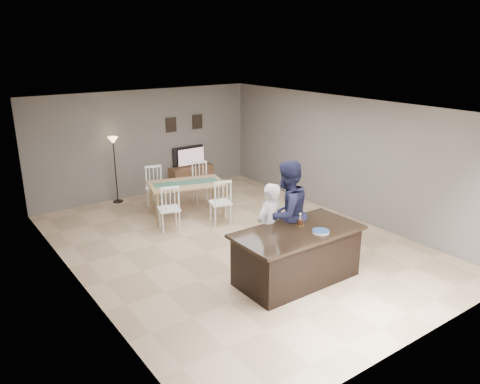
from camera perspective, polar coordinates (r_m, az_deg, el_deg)
floor at (r=9.36m, az=-0.63°, el=-6.32°), size 8.00×8.00×0.00m
room_shell at (r=8.80m, az=-0.67°, el=3.68°), size 8.00×8.00×8.00m
kitchen_island at (r=7.90m, az=6.94°, el=-7.63°), size 2.15×1.10×0.90m
tv_console at (r=12.87m, az=-5.90°, el=1.85°), size 1.20×0.40×0.60m
television at (r=12.78m, az=-6.14°, el=4.35°), size 0.91×0.12×0.53m
tv_screen_glow at (r=12.71m, az=-5.96°, el=4.31°), size 0.78×0.00×0.78m
picture_frames at (r=12.70m, az=-6.78°, el=8.32°), size 1.10×0.02×0.38m
doorway at (r=5.69m, az=-12.28°, el=-9.58°), size 0.00×2.10×2.65m
woman at (r=8.04m, az=3.55°, el=-4.39°), size 0.64×0.49×1.59m
man at (r=8.22m, az=5.69°, el=-2.71°), size 1.01×0.82×1.92m
birthday_cake at (r=7.91m, az=7.34°, el=-3.68°), size 0.14×0.14×0.21m
plate_stack at (r=7.66m, az=9.81°, el=-4.77°), size 0.28×0.28×0.04m
dining_table at (r=10.71m, az=-6.55°, el=0.45°), size 2.01×2.22×1.01m
floor_lamp at (r=11.77m, az=-15.12°, el=4.73°), size 0.25×0.25×1.65m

